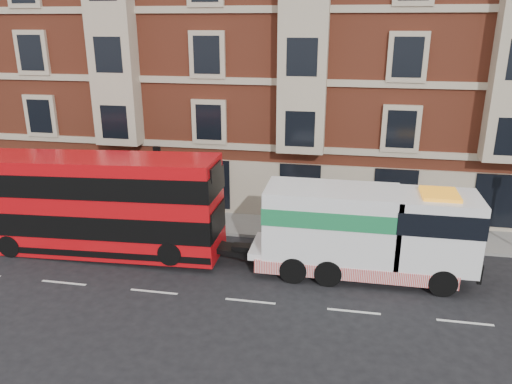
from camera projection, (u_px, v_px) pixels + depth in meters
ground at (250, 301)px, 19.58m from camera, size 120.00×120.00×0.00m
sidewalk at (278, 227)px, 26.54m from camera, size 90.00×3.00×0.15m
victorian_terrace at (306, 28)px, 30.20m from camera, size 45.00×12.00×20.40m
lamp_post_west at (159, 181)px, 25.53m from camera, size 0.35×0.15×4.35m
double_decker_bus at (96, 203)px, 22.97m from camera, size 11.58×2.66×4.69m
tow_truck at (362, 231)px, 21.02m from camera, size 9.27×2.74×3.86m
pedestrian at (160, 203)px, 27.03m from camera, size 0.80×0.78×1.86m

